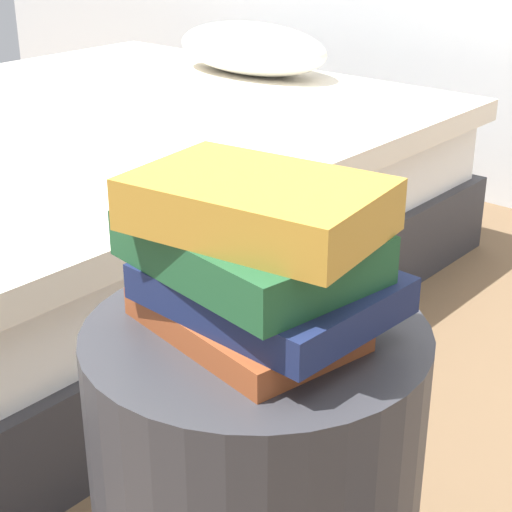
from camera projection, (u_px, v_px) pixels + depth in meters
The scene contains 5 objects.
bed at pixel (60, 204), 2.23m from camera, with size 1.58×2.04×0.62m.
book_rust at pixel (245, 318), 0.95m from camera, with size 0.25×0.17×0.03m, color #994723.
book_navy at pixel (269, 288), 0.93m from camera, with size 0.26×0.20×0.04m, color #19234C.
book_forest at pixel (246, 247), 0.92m from camera, with size 0.27×0.19×0.05m, color #1E512D.
book_ochre at pixel (257, 204), 0.88m from camera, with size 0.26×0.17×0.06m, color #B7842D.
Camera 1 is at (0.56, -0.63, 1.00)m, focal length 58.67 mm.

